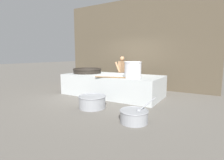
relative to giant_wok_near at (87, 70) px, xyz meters
name	(u,v)px	position (x,y,z in m)	size (l,w,h in m)	color
ground_plane	(112,95)	(1.26, -0.03, -0.92)	(60.00, 60.00, 0.00)	#666059
back_wall	(134,44)	(1.26, 2.06, 1.17)	(7.43, 0.24, 4.18)	#4C4233
hearth_platform	(112,85)	(1.26, -0.03, -0.52)	(3.82, 1.75, 0.81)	#B2B7B7
giant_wok_near	(87,70)	(0.00, 0.00, 0.00)	(1.21, 1.21, 0.21)	black
stock_pot	(133,69)	(2.33, -0.45, 0.17)	(0.60, 0.60, 0.55)	silver
stirring_paddle	(114,77)	(1.80, -0.78, -0.10)	(1.22, 0.43, 0.04)	brown
cook	(122,71)	(0.96, 1.37, -0.10)	(0.39, 0.58, 1.52)	#9E7551
prep_bowl_vegetables	(134,116)	(3.17, -2.21, -0.76)	(0.74, 0.73, 0.58)	gray
prep_bowl_meat	(92,101)	(1.62, -1.79, -0.72)	(0.83, 0.83, 0.37)	gray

